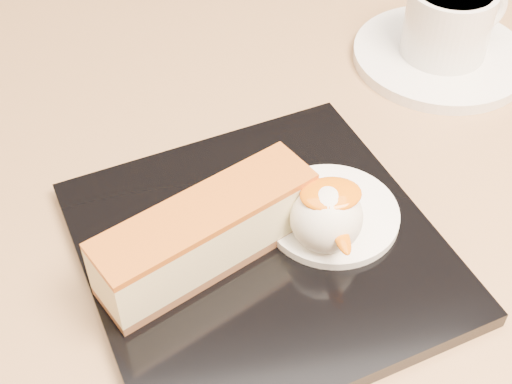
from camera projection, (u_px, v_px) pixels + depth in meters
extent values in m
cube|color=brown|center=(250.00, 249.00, 0.50)|extent=(0.80, 0.80, 0.04)
cube|color=black|center=(261.00, 250.00, 0.46)|extent=(0.27, 0.27, 0.01)
cube|color=brown|center=(208.00, 254.00, 0.45)|extent=(0.15, 0.10, 0.01)
cube|color=beige|center=(207.00, 232.00, 0.43)|extent=(0.15, 0.10, 0.04)
cube|color=#975410|center=(205.00, 210.00, 0.42)|extent=(0.15, 0.10, 0.00)
cylinder|color=white|center=(331.00, 214.00, 0.47)|extent=(0.09, 0.09, 0.01)
sphere|color=white|center=(326.00, 217.00, 0.44)|extent=(0.05, 0.05, 0.05)
ellipsoid|color=#DC6506|center=(331.00, 194.00, 0.43)|extent=(0.04, 0.03, 0.01)
ellipsoid|color=#34862C|center=(281.00, 194.00, 0.48)|extent=(0.02, 0.01, 0.00)
ellipsoid|color=#34862C|center=(294.00, 186.00, 0.49)|extent=(0.02, 0.02, 0.00)
ellipsoid|color=#34862C|center=(267.00, 187.00, 0.48)|extent=(0.01, 0.02, 0.00)
cylinder|color=white|center=(440.00, 56.00, 0.62)|extent=(0.15, 0.15, 0.01)
cylinder|color=white|center=(448.00, 21.00, 0.59)|extent=(0.07, 0.07, 0.06)
torus|color=white|center=(487.00, 10.00, 0.60)|extent=(0.04, 0.02, 0.04)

